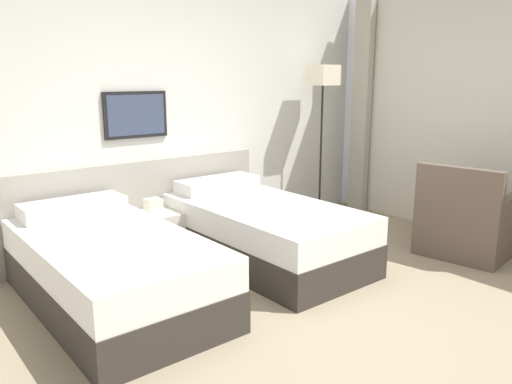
{
  "coord_description": "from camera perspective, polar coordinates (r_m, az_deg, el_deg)",
  "views": [
    {
      "loc": [
        -2.57,
        -2.22,
        1.69
      ],
      "look_at": [
        0.17,
        1.13,
        0.69
      ],
      "focal_mm": 35.0,
      "sensor_mm": 36.0,
      "label": 1
    }
  ],
  "objects": [
    {
      "name": "wall_headboard",
      "position": [
        5.17,
        -9.72,
        8.43
      ],
      "size": [
        10.0,
        0.1,
        2.7
      ],
      "color": "silver",
      "rests_on": "ground_plane"
    },
    {
      "name": "floor_lamp",
      "position": [
        6.01,
        7.64,
        11.96
      ],
      "size": [
        0.29,
        0.29,
        1.83
      ],
      "color": "black",
      "rests_on": "ground_plane"
    },
    {
      "name": "nightstand",
      "position": [
        4.91,
        -11.49,
        -4.7
      ],
      "size": [
        0.46,
        0.42,
        0.57
      ],
      "color": "beige",
      "rests_on": "ground_plane"
    },
    {
      "name": "bed_near_window",
      "position": [
        4.7,
        0.84,
        -4.49
      ],
      "size": [
        1.06,
        1.99,
        0.67
      ],
      "color": "#332D28",
      "rests_on": "ground_plane"
    },
    {
      "name": "ground_plane",
      "position": [
        3.79,
        9.11,
        -13.69
      ],
      "size": [
        16.0,
        16.0,
        0.0
      ],
      "primitive_type": "plane",
      "color": "gray"
    },
    {
      "name": "armchair",
      "position": [
        5.27,
        22.9,
        -3.5
      ],
      "size": [
        0.89,
        0.89,
        0.9
      ],
      "rotation": [
        0.0,
        0.0,
        1.72
      ],
      "color": "brown",
      "rests_on": "ground_plane"
    },
    {
      "name": "bed_near_door",
      "position": [
        3.96,
        -16.18,
        -8.42
      ],
      "size": [
        1.06,
        1.99,
        0.67
      ],
      "color": "#332D28",
      "rests_on": "ground_plane"
    }
  ]
}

